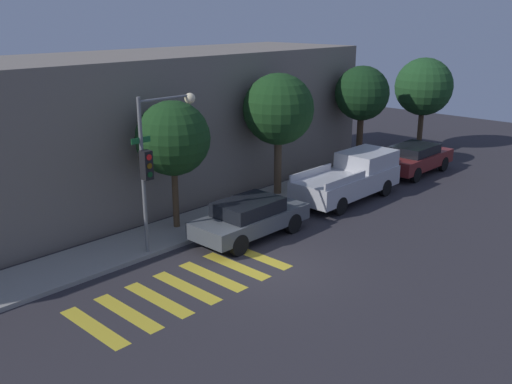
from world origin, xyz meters
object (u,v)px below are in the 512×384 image
Objects in this scene: traffic_light_pole at (156,151)px; tree_midblock at (278,110)px; pickup_truck at (351,177)px; tree_far_end at (362,94)px; tree_near_corner at (173,139)px; sedan_middle at (415,158)px; tree_behind_truck at (424,87)px; sedan_near_corner at (250,217)px.

traffic_light_pole is 0.98× the size of tree_midblock.
tree_far_end reaches higher than pickup_truck.
tree_near_corner is at bearing 180.00° from tree_midblock.
sedan_middle is (14.40, -1.27, -2.62)m from traffic_light_pole.
sedan_middle is 8.24m from tree_midblock.
tree_near_corner is at bearing 169.21° from sedan_middle.
sedan_middle is (5.41, -0.00, -0.16)m from pickup_truck.
traffic_light_pole is 0.96× the size of pickup_truck.
sedan_middle is 0.87× the size of tree_far_end.
tree_midblock is (7.10, 1.17, 0.31)m from traffic_light_pole.
tree_behind_truck is (6.23, 0.00, -0.22)m from tree_far_end.
sedan_middle is at bearing -5.04° from traffic_light_pole.
traffic_light_pole and tree_far_end have the same top height.
pickup_truck is 11.05m from tree_behind_truck.
sedan_near_corner is 0.98× the size of sedan_middle.
tree_midblock is at bearing 180.00° from tree_behind_truck.
tree_near_corner is at bearing 36.22° from traffic_light_pole.
traffic_light_pole is 19.49m from tree_behind_truck.
tree_behind_truck reaches higher than tree_far_end.
pickup_truck is (6.12, 0.00, 0.18)m from sedan_near_corner.
traffic_light_pole is at bearing 171.97° from pickup_truck.
pickup_truck is 4.15m from tree_midblock.
traffic_light_pole is at bearing 174.96° from sedan_middle.
tree_midblock reaches higher than sedan_near_corner.
sedan_near_corner is at bearing -171.63° from tree_behind_truck.
sedan_near_corner is at bearing -62.37° from tree_near_corner.
sedan_near_corner is 5.70m from tree_midblock.
tree_far_end is at bearing 5.06° from traffic_light_pole.
sedan_middle is at bearing -0.00° from pickup_truck.
traffic_light_pole is 1.00× the size of tree_far_end.
tree_far_end is (13.22, 1.17, 0.36)m from traffic_light_pole.
tree_near_corner is (-7.39, 2.44, 2.42)m from pickup_truck.
tree_near_corner reaches higher than sedan_middle.
tree_midblock reaches higher than pickup_truck.
tree_behind_truck is at bearing 13.13° from pickup_truck.
sedan_middle is at bearing -18.47° from tree_midblock.
sedan_near_corner is 0.86× the size of tree_far_end.
pickup_truck is at bearing -150.00° from tree_far_end.
tree_near_corner reaches higher than sedan_near_corner.
traffic_light_pole reaches higher than sedan_middle.
traffic_light_pole is 1.15× the size of sedan_middle.
pickup_truck is 5.64m from tree_far_end.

